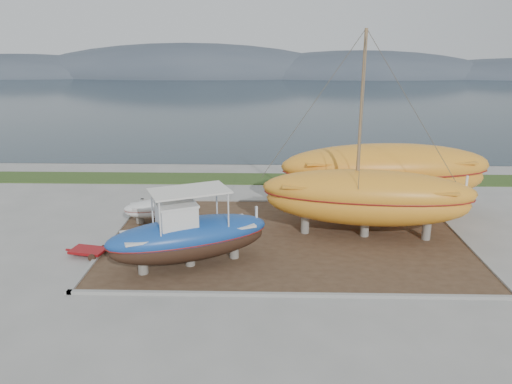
# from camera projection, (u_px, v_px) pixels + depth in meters

# --- Properties ---
(ground) EXTENTS (140.00, 140.00, 0.00)m
(ground) POSITION_uv_depth(u_px,v_px,m) (290.00, 273.00, 22.20)
(ground) COLOR gray
(ground) RESTS_ON ground
(dirt_patch) EXTENTS (18.00, 12.00, 0.06)m
(dirt_patch) POSITION_uv_depth(u_px,v_px,m) (287.00, 238.00, 26.02)
(dirt_patch) COLOR #422D1E
(dirt_patch) RESTS_ON ground
(curb_frame) EXTENTS (18.60, 12.60, 0.15)m
(curb_frame) POSITION_uv_depth(u_px,v_px,m) (287.00, 238.00, 26.00)
(curb_frame) COLOR gray
(curb_frame) RESTS_ON ground
(grass_strip) EXTENTS (44.00, 3.00, 0.08)m
(grass_strip) POSITION_uv_depth(u_px,v_px,m) (282.00, 179.00, 37.00)
(grass_strip) COLOR #284219
(grass_strip) RESTS_ON ground
(sea) EXTENTS (260.00, 100.00, 0.04)m
(sea) POSITION_uv_depth(u_px,v_px,m) (275.00, 97.00, 89.09)
(sea) COLOR #192932
(sea) RESTS_ON ground
(mountain_ridge) EXTENTS (200.00, 36.00, 20.00)m
(mountain_ridge) POSITION_uv_depth(u_px,v_px,m) (273.00, 76.00, 141.64)
(mountain_ridge) COLOR #333D49
(mountain_ridge) RESTS_ON ground
(blue_caique) EXTENTS (7.73, 5.19, 3.59)m
(blue_caique) POSITION_uv_depth(u_px,v_px,m) (189.00, 229.00, 22.35)
(blue_caique) COLOR #184596
(blue_caique) RESTS_ON dirt_patch
(white_dinghy) EXTENTS (4.32, 2.83, 1.22)m
(white_dinghy) POSITION_uv_depth(u_px,v_px,m) (160.00, 210.00, 28.34)
(white_dinghy) COLOR silver
(white_dinghy) RESTS_ON dirt_patch
(orange_sailboat) EXTENTS (11.13, 4.47, 10.43)m
(orange_sailboat) POSITION_uv_depth(u_px,v_px,m) (371.00, 138.00, 24.74)
(orange_sailboat) COLOR orange
(orange_sailboat) RESTS_ON dirt_patch
(orange_bare_hull) EXTENTS (12.51, 4.56, 4.02)m
(orange_bare_hull) POSITION_uv_depth(u_px,v_px,m) (385.00, 180.00, 29.31)
(orange_bare_hull) COLOR orange
(orange_bare_hull) RESTS_ON dirt_patch
(red_trailer) EXTENTS (2.62, 1.67, 0.34)m
(red_trailer) POSITION_uv_depth(u_px,v_px,m) (88.00, 252.00, 23.95)
(red_trailer) COLOR maroon
(red_trailer) RESTS_ON ground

